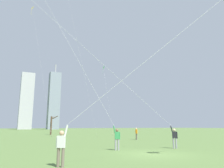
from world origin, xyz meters
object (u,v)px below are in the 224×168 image
object	(u,v)px
kite_flyer_far_back_purple	(105,116)
bystander_strolling_midfield	(136,133)
distant_kite_drifting_left_green	(104,73)
bare_tree_right_of_center	(51,125)
distant_kite_low_near_trees_yellow	(34,19)
kite_flyer_midfield_center_blue	(136,101)
kite_flyer_midfield_left_red	(106,106)

from	to	relation	value
kite_flyer_far_back_purple	bystander_strolling_midfield	xyz separation A→B (m)	(9.40, 9.90, -1.73)
distant_kite_drifting_left_green	bare_tree_right_of_center	size ratio (longest dim) A/B	4.18
bystander_strolling_midfield	kite_flyer_far_back_purple	bearing A→B (deg)	-133.51
bystander_strolling_midfield	bare_tree_right_of_center	world-z (taller)	bare_tree_right_of_center
bystander_strolling_midfield	distant_kite_low_near_trees_yellow	distance (m)	33.43
distant_kite_drifting_left_green	distant_kite_low_near_trees_yellow	bearing A→B (deg)	-174.32
kite_flyer_midfield_center_blue	distant_kite_drifting_left_green	world-z (taller)	distant_kite_drifting_left_green
kite_flyer_midfield_left_red	distant_kite_drifting_left_green	size ratio (longest dim) A/B	0.65
kite_flyer_far_back_purple	kite_flyer_midfield_center_blue	bearing A→B (deg)	-16.70
bystander_strolling_midfield	bare_tree_right_of_center	distance (m)	23.93
distant_kite_low_near_trees_yellow	bare_tree_right_of_center	bearing A→B (deg)	27.11
kite_flyer_far_back_purple	kite_flyer_midfield_left_red	size ratio (longest dim) A/B	1.50
bare_tree_right_of_center	distant_kite_low_near_trees_yellow	bearing A→B (deg)	-152.89
kite_flyer_midfield_center_blue	kite_flyer_midfield_left_red	world-z (taller)	kite_flyer_midfield_center_blue
kite_flyer_far_back_purple	bare_tree_right_of_center	size ratio (longest dim) A/B	4.05
kite_flyer_midfield_center_blue	kite_flyer_far_back_purple	xyz separation A→B (m)	(-2.49, 0.75, -1.25)
kite_flyer_midfield_center_blue	kite_flyer_far_back_purple	world-z (taller)	kite_flyer_far_back_purple
distant_kite_low_near_trees_yellow	distant_kite_drifting_left_green	size ratio (longest dim) A/B	1.63
kite_flyer_midfield_left_red	bare_tree_right_of_center	xyz separation A→B (m)	(5.20, 38.99, -0.58)
kite_flyer_midfield_center_blue	distant_kite_drifting_left_green	bearing A→B (deg)	69.66
bystander_strolling_midfield	distant_kite_drifting_left_green	distance (m)	26.38
kite_flyer_far_back_purple	distant_kite_low_near_trees_yellow	bearing A→B (deg)	96.04
kite_flyer_midfield_left_red	distant_kite_drifting_left_green	distance (m)	43.48
kite_flyer_midfield_center_blue	distant_kite_drifting_left_green	distance (m)	36.29
kite_flyer_midfield_left_red	bystander_strolling_midfield	xyz separation A→B (m)	(12.31, 16.17, -1.87)
distant_kite_low_near_trees_yellow	bystander_strolling_midfield	bearing A→B (deg)	-57.89
kite_flyer_far_back_purple	bare_tree_right_of_center	bearing A→B (deg)	85.99
kite_flyer_far_back_purple	bare_tree_right_of_center	world-z (taller)	kite_flyer_far_back_purple
kite_flyer_far_back_purple	bystander_strolling_midfield	size ratio (longest dim) A/B	10.23
kite_flyer_far_back_purple	distant_kite_drifting_left_green	size ratio (longest dim) A/B	0.97
bare_tree_right_of_center	kite_flyer_midfield_left_red	bearing A→B (deg)	-97.60
kite_flyer_far_back_purple	distant_kite_low_near_trees_yellow	distance (m)	37.22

